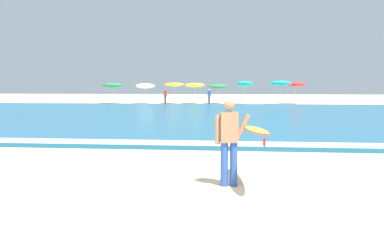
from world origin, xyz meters
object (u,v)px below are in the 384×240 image
(beach_umbrella_6, at_px, (280,83))
(beach_umbrella_7, at_px, (296,84))
(beach_umbrella_2, at_px, (174,85))
(beach_umbrella_1, at_px, (145,86))
(beach_umbrella_5, at_px, (245,84))
(beach_umbrella_0, at_px, (113,85))
(surfer_with_board, at_px, (242,135))
(beachgoer_near_row_left, at_px, (209,96))
(beach_umbrella_4, at_px, (218,86))
(beachgoer_near_row_mid, at_px, (165,96))
(beach_umbrella_3, at_px, (195,85))

(beach_umbrella_6, distance_m, beach_umbrella_7, 2.28)
(beach_umbrella_2, relative_size, beach_umbrella_6, 0.92)
(beach_umbrella_1, distance_m, beach_umbrella_7, 16.04)
(beach_umbrella_6, bearing_deg, beach_umbrella_5, 170.46)
(beach_umbrella_0, height_order, beach_umbrella_7, beach_umbrella_7)
(surfer_with_board, height_order, beach_umbrella_7, beach_umbrella_7)
(beach_umbrella_7, bearing_deg, beach_umbrella_5, -170.58)
(beachgoer_near_row_left, bearing_deg, beach_umbrella_4, 73.08)
(beach_umbrella_6, xyz_separation_m, beachgoer_near_row_mid, (-11.62, -1.24, -1.30))
(beachgoer_near_row_left, distance_m, beachgoer_near_row_mid, 4.46)
(beach_umbrella_7, bearing_deg, beach_umbrella_4, 179.51)
(beach_umbrella_2, distance_m, beach_umbrella_7, 12.81)
(beach_umbrella_2, bearing_deg, surfer_with_board, -79.45)
(beach_umbrella_5, bearing_deg, beach_umbrella_0, 178.09)
(surfer_with_board, relative_size, beach_umbrella_5, 1.00)
(beach_umbrella_0, relative_size, beach_umbrella_6, 0.92)
(beach_umbrella_2, distance_m, beachgoer_near_row_left, 4.65)
(beach_umbrella_3, bearing_deg, beach_umbrella_5, -8.50)
(beach_umbrella_1, distance_m, beach_umbrella_2, 3.25)
(beach_umbrella_0, distance_m, beachgoer_near_row_left, 10.80)
(beach_umbrella_2, xyz_separation_m, beach_umbrella_3, (2.22, 0.07, -0.06))
(beach_umbrella_6, relative_size, beachgoer_near_row_mid, 1.58)
(beach_umbrella_2, relative_size, beach_umbrella_4, 1.02)
(beach_umbrella_5, bearing_deg, beach_umbrella_2, 174.55)
(beach_umbrella_2, relative_size, beach_umbrella_7, 0.98)
(surfer_with_board, bearing_deg, beach_umbrella_0, 110.57)
(surfer_with_board, height_order, beachgoer_near_row_left, surfer_with_board)
(beach_umbrella_6, bearing_deg, beachgoer_near_row_left, -172.85)
(beach_umbrella_3, height_order, beachgoer_near_row_mid, beach_umbrella_3)
(surfer_with_board, relative_size, beach_umbrella_6, 1.00)
(beach_umbrella_1, xyz_separation_m, beach_umbrella_7, (16.04, -0.12, 0.17))
(beach_umbrella_6, xyz_separation_m, beachgoer_near_row_left, (-7.17, -0.90, -1.30))
(beach_umbrella_5, height_order, beachgoer_near_row_left, beach_umbrella_5)
(beach_umbrella_0, xyz_separation_m, beach_umbrella_7, (19.46, 0.41, 0.11))
(surfer_with_board, xyz_separation_m, beachgoer_near_row_mid, (-7.17, 33.11, -0.19))
(surfer_with_board, relative_size, beachgoer_near_row_left, 1.57)
(beach_umbrella_3, relative_size, beach_umbrella_6, 0.89)
(surfer_with_board, xyz_separation_m, beach_umbrella_0, (-13.29, 35.42, 0.91))
(beach_umbrella_2, height_order, beach_umbrella_6, beach_umbrella_6)
(beach_umbrella_0, height_order, beachgoer_near_row_left, beach_umbrella_0)
(beach_umbrella_3, xyz_separation_m, beach_umbrella_6, (8.86, -1.39, 0.17))
(beach_umbrella_4, height_order, beachgoer_near_row_mid, beach_umbrella_4)
(beach_umbrella_0, distance_m, beach_umbrella_1, 3.45)
(beach_umbrella_6, bearing_deg, beach_umbrella_0, 176.53)
(beach_umbrella_1, bearing_deg, beach_umbrella_4, -0.34)
(beach_umbrella_3, bearing_deg, beach_umbrella_7, 0.51)
(beach_umbrella_4, bearing_deg, beach_umbrella_6, -13.59)
(beach_umbrella_7, height_order, beachgoer_near_row_left, beach_umbrella_7)
(beach_umbrella_5, bearing_deg, beachgoer_near_row_mid, -167.10)
(beach_umbrella_1, bearing_deg, beach_umbrella_7, -0.42)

